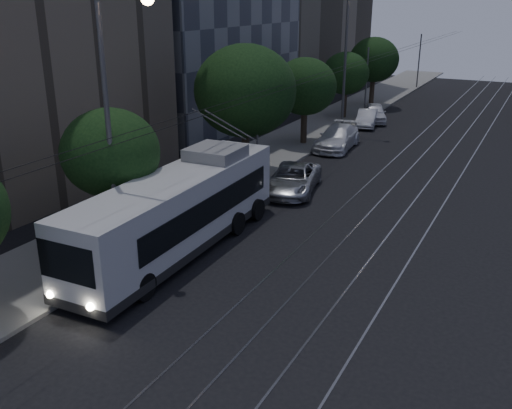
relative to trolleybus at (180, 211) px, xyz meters
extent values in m
plane|color=black|center=(3.99, -0.59, -1.73)|extent=(120.00, 120.00, 0.00)
cube|color=slate|center=(-3.51, 19.41, -1.66)|extent=(5.00, 90.00, 0.15)
cube|color=gray|center=(4.27, 19.41, -1.72)|extent=(0.08, 90.00, 0.02)
cube|color=gray|center=(5.71, 19.41, -1.72)|extent=(0.08, 90.00, 0.02)
cube|color=gray|center=(7.27, 19.41, -1.72)|extent=(0.08, 90.00, 0.02)
cube|color=gray|center=(8.71, 19.41, -1.72)|extent=(0.08, 90.00, 0.02)
cylinder|color=black|center=(0.14, 19.41, 3.87)|extent=(0.02, 90.00, 0.02)
cylinder|color=black|center=(0.84, 19.41, 3.87)|extent=(0.02, 90.00, 0.02)
cylinder|color=#565658|center=(-1.31, 9.41, 1.27)|extent=(0.14, 0.14, 6.00)
cylinder|color=#565658|center=(-1.31, 29.41, 1.27)|extent=(0.14, 0.14, 6.00)
cylinder|color=#565658|center=(-1.31, 49.41, 1.27)|extent=(0.14, 0.14, 6.00)
cube|color=silver|center=(0.00, -0.17, 0.07)|extent=(2.87, 12.24, 2.89)
cube|color=black|center=(0.00, -0.17, -1.22)|extent=(2.92, 12.28, 0.36)
cube|color=black|center=(0.00, 0.34, 0.20)|extent=(2.87, 9.70, 1.07)
cube|color=black|center=(0.00, -6.23, 0.35)|extent=(2.29, 0.13, 1.32)
cube|color=black|center=(0.00, 5.89, 0.30)|extent=(2.09, 0.13, 1.01)
cube|color=#24D949|center=(0.00, -6.23, 1.26)|extent=(1.62, 0.10, 0.32)
cube|color=gray|center=(0.00, 2.88, 1.77)|extent=(2.24, 2.28, 0.51)
sphere|color=white|center=(-0.86, -6.28, -0.97)|extent=(0.26, 0.26, 0.26)
sphere|color=white|center=(0.86, -6.28, -0.97)|extent=(0.26, 0.26, 0.26)
cylinder|color=#565658|center=(-0.30, 3.94, 2.74)|extent=(0.06, 4.59, 2.30)
cylinder|color=#565658|center=(0.30, 3.94, 2.74)|extent=(0.06, 4.59, 2.30)
cylinder|color=black|center=(-1.24, -4.07, -1.22)|extent=(0.30, 1.01, 1.01)
cylinder|color=black|center=(1.24, -4.07, -1.22)|extent=(0.30, 1.01, 1.01)
cylinder|color=black|center=(-1.24, 2.51, -1.22)|extent=(0.30, 1.01, 1.01)
cylinder|color=black|center=(1.24, 2.51, -1.22)|extent=(0.30, 1.01, 1.01)
cylinder|color=black|center=(-1.24, 4.46, -1.22)|extent=(0.30, 1.01, 1.01)
cylinder|color=black|center=(1.24, 4.46, -1.22)|extent=(0.30, 1.01, 1.01)
imported|color=#AEB0B6|center=(1.05, 9.04, -1.01)|extent=(3.40, 5.57, 1.44)
imported|color=silver|center=(-0.29, 18.41, -1.10)|extent=(1.71, 3.78, 1.26)
imported|color=silver|center=(0.02, 18.91, -0.95)|extent=(2.54, 5.53, 1.57)
imported|color=silver|center=(-0.31, 26.85, -1.06)|extent=(2.21, 4.30, 1.35)
imported|color=silver|center=(-0.30, 28.91, -0.97)|extent=(3.26, 4.81, 1.52)
cylinder|color=#2F231A|center=(-2.98, -0.49, -0.53)|extent=(0.44, 0.44, 2.41)
ellipsoid|color=black|center=(-2.98, -0.49, 2.20)|extent=(4.07, 4.07, 3.66)
cylinder|color=#2F231A|center=(-2.51, 10.28, -0.31)|extent=(0.44, 0.44, 2.84)
ellipsoid|color=black|center=(-2.51, 10.28, 3.26)|extent=(5.75, 5.75, 5.17)
cylinder|color=#2F231A|center=(-2.51, 18.93, -0.50)|extent=(0.44, 0.44, 2.47)
ellipsoid|color=black|center=(-2.51, 18.93, 2.38)|extent=(4.38, 4.38, 3.94)
cylinder|color=#2F231A|center=(-3.01, 28.96, -0.54)|extent=(0.44, 0.44, 2.38)
ellipsoid|color=black|center=(-3.01, 28.96, 2.13)|extent=(3.93, 3.93, 3.54)
cylinder|color=#2F231A|center=(-2.51, 35.45, -0.38)|extent=(0.44, 0.44, 2.70)
ellipsoid|color=black|center=(-2.51, 35.45, 2.68)|extent=(4.56, 4.56, 4.10)
cylinder|color=#565658|center=(-1.81, -1.77, 3.47)|extent=(0.20, 0.20, 10.40)
cylinder|color=#565658|center=(-1.42, 23.95, 3.55)|extent=(0.20, 0.20, 10.56)
camera|label=1|loc=(12.75, -17.85, 8.23)|focal=40.00mm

